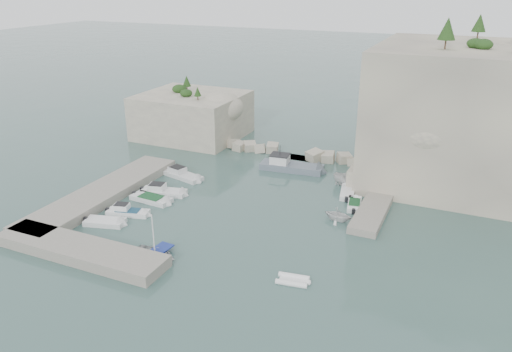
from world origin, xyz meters
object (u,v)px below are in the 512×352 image
at_px(motorboat_d, 128,215).
at_px(motorboat_e, 105,224).
at_px(rowboat, 155,257).
at_px(tender_east_b, 354,207).
at_px(work_boat, 292,170).
at_px(tender_east_c, 347,194).
at_px(motorboat_a, 182,177).
at_px(inflatable_dinghy, 293,282).
at_px(motorboat_c, 152,201).
at_px(motorboat_b, 164,194).
at_px(tender_east_a, 338,220).
at_px(tender_east_d, 352,186).

bearing_deg(motorboat_d, motorboat_e, -121.56).
bearing_deg(rowboat, tender_east_b, -32.99).
xyz_separation_m(motorboat_d, work_boat, (11.77, 20.45, 0.00)).
relative_size(motorboat_e, tender_east_c, 0.94).
relative_size(motorboat_d, rowboat, 1.15).
bearing_deg(motorboat_a, motorboat_d, -73.50).
relative_size(motorboat_d, inflatable_dinghy, 1.70).
relative_size(motorboat_a, motorboat_c, 1.20).
xyz_separation_m(motorboat_a, motorboat_b, (0.84, -5.58, 0.00)).
distance_m(motorboat_c, tender_east_a, 21.84).
distance_m(motorboat_c, tender_east_b, 23.76).
distance_m(inflatable_dinghy, tender_east_c, 20.38).
bearing_deg(motorboat_a, motorboat_b, -67.13).
relative_size(motorboat_a, work_boat, 0.71).
bearing_deg(motorboat_e, inflatable_dinghy, -19.99).
distance_m(inflatable_dinghy, tender_east_a, 13.06).
bearing_deg(inflatable_dinghy, motorboat_e, 166.95).
distance_m(motorboat_c, rowboat, 13.08).
relative_size(motorboat_e, rowboat, 1.03).
bearing_deg(motorboat_d, tender_east_c, 21.49).
relative_size(rowboat, work_boat, 0.48).
distance_m(tender_east_a, tender_east_b, 4.28).
relative_size(motorboat_e, inflatable_dinghy, 1.54).
distance_m(motorboat_b, motorboat_d, 6.44).
distance_m(motorboat_e, tender_east_c, 28.44).
xyz_separation_m(tender_east_c, tender_east_d, (-0.09, 2.84, 0.00)).
bearing_deg(tender_east_a, motorboat_b, 101.03).
distance_m(tender_east_c, work_boat, 10.28).
relative_size(inflatable_dinghy, tender_east_d, 0.61).
height_order(motorboat_d, rowboat, motorboat_d).
relative_size(motorboat_b, rowboat, 1.35).
bearing_deg(motorboat_e, tender_east_b, 18.37).
height_order(motorboat_b, motorboat_e, motorboat_b).
bearing_deg(motorboat_a, work_boat, 48.97).
bearing_deg(tender_east_d, inflatable_dinghy, 166.36).
xyz_separation_m(motorboat_a, tender_east_a, (22.09, -3.76, 0.00)).
height_order(motorboat_e, tender_east_d, tender_east_d).
bearing_deg(motorboat_b, work_boat, 39.03).
bearing_deg(motorboat_c, tender_east_c, 33.29).
xyz_separation_m(motorboat_d, tender_east_d, (20.73, 18.41, 0.00)).
bearing_deg(tender_east_c, tender_east_b, -163.51).
relative_size(tender_east_b, tender_east_c, 0.87).
distance_m(motorboat_a, tender_east_c, 21.57).
distance_m(motorboat_b, motorboat_e, 9.37).
bearing_deg(tender_east_a, tender_east_b, -4.72).
bearing_deg(work_boat, motorboat_e, -124.29).
height_order(motorboat_b, motorboat_c, motorboat_b).
relative_size(tender_east_c, tender_east_d, 1.00).
distance_m(motorboat_d, motorboat_e, 2.99).
relative_size(tender_east_a, tender_east_d, 0.62).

